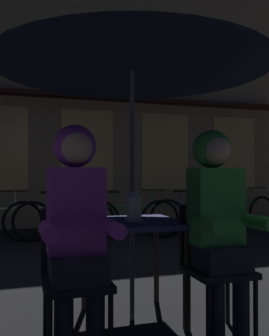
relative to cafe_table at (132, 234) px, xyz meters
The scene contains 13 objects.
ground_plane 0.64m from the cafe_table, ahead, with size 60.00×60.00×0.00m, color black.
cafe_table is the anchor object (origin of this frame).
patio_umbrella 1.42m from the cafe_table, ahead, with size 2.10×2.10×2.31m.
lantern 0.23m from the cafe_table, 92.55° to the right, with size 0.11×0.11×0.23m.
chair_left 0.62m from the cafe_table, 142.45° to the right, with size 0.40×0.40×0.87m.
chair_right 0.62m from the cafe_table, 37.55° to the right, with size 0.40×0.40×0.87m.
person_left_hooded 0.67m from the cafe_table, 138.43° to the right, with size 0.45×0.56×1.40m.
person_right_hooded 0.67m from the cafe_table, 41.57° to the right, with size 0.45×0.56×1.40m.
shopfront_building 5.95m from the cafe_table, 84.23° to the left, with size 10.00×0.93×6.20m.
bicycle_third 3.54m from the cafe_table, 91.86° to the left, with size 1.68×0.22×0.84m.
bicycle_fourth 3.52m from the cafe_table, 73.87° to the left, with size 1.66×0.37×0.84m.
bicycle_fifth 3.99m from the cafe_table, 57.12° to the left, with size 1.68×0.13×0.84m.
bicycle_furthest 4.88m from the cafe_table, 47.57° to the left, with size 1.67×0.29×0.84m.
Camera 1 is at (-0.81, -2.69, 1.09)m, focal length 39.87 mm.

